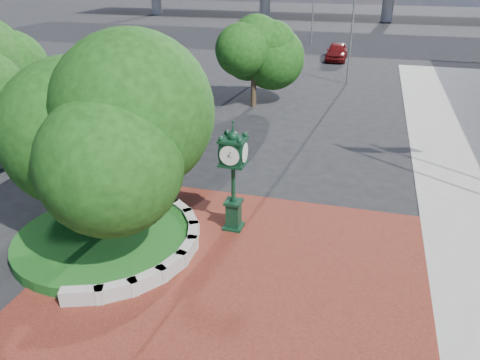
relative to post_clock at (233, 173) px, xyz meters
The scene contains 9 objects.
ground 3.33m from the post_clock, 69.90° to the right, with size 200.00×200.00×0.00m, color black.
plaza 4.07m from the post_clock, 75.75° to the right, with size 12.00×12.00×0.04m, color maroon.
planter_wall 3.57m from the post_clock, 129.68° to the right, with size 2.96×6.77×0.54m.
grass_bed 5.19m from the post_clock, 151.50° to the right, with size 6.10×6.10×0.40m, color #154918.
tree_planter 4.96m from the post_clock, 151.50° to the right, with size 5.20×5.20×6.33m.
tree_street 16.08m from the post_clock, 101.39° to the left, with size 4.40×4.40×5.45m.
post_clock is the anchor object (origin of this frame).
parked_car 33.70m from the post_clock, 88.53° to the left, with size 1.97×4.91×1.67m, color #610D0E.
street_lamp_near 24.20m from the post_clock, 83.44° to the left, with size 1.84×0.68×8.39m.
Camera 1 is at (3.45, -12.26, 9.22)m, focal length 35.00 mm.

